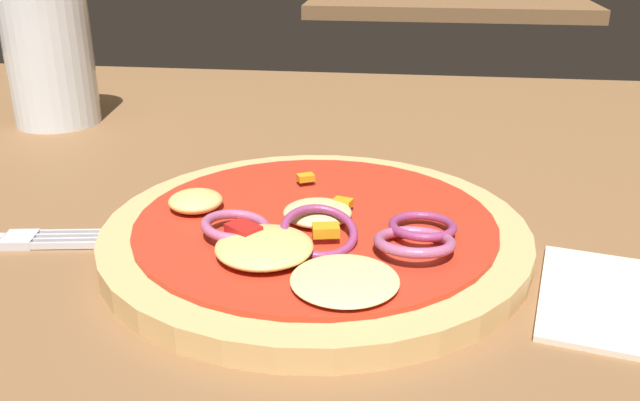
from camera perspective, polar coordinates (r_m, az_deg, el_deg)
dining_table at (r=0.38m, az=-2.95°, el=-7.55°), size 1.33×0.98×0.03m
pizza at (r=0.39m, az=-0.47°, el=-2.77°), size 0.24×0.24×0.03m
beer_glass at (r=0.66m, az=-21.58°, el=10.81°), size 0.07×0.07×0.12m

